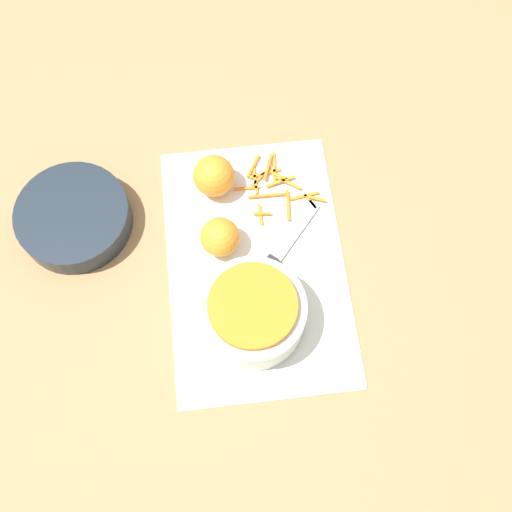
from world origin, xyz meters
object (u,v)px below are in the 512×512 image
bowl_speckled (253,313)px  bowl_dark (74,218)px  knife (267,269)px  orange_right (220,237)px  orange_left (214,176)px

bowl_speckled → bowl_dark: 0.37m
bowl_dark → knife: 0.35m
knife → orange_right: 0.10m
bowl_dark → orange_right: bearing=-106.4°
knife → orange_right: (0.06, 0.08, 0.03)m
orange_left → knife: bearing=-156.8°
bowl_speckled → knife: 0.10m
orange_left → orange_right: orange_left is taller
bowl_dark → orange_left: orange_left is taller
orange_left → orange_right: size_ratio=1.09×
bowl_dark → orange_left: size_ratio=2.66×
knife → orange_left: bearing=63.8°
knife → bowl_speckled: bearing=-161.6°
bowl_speckled → orange_left: 0.27m
knife → orange_right: bearing=93.7°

